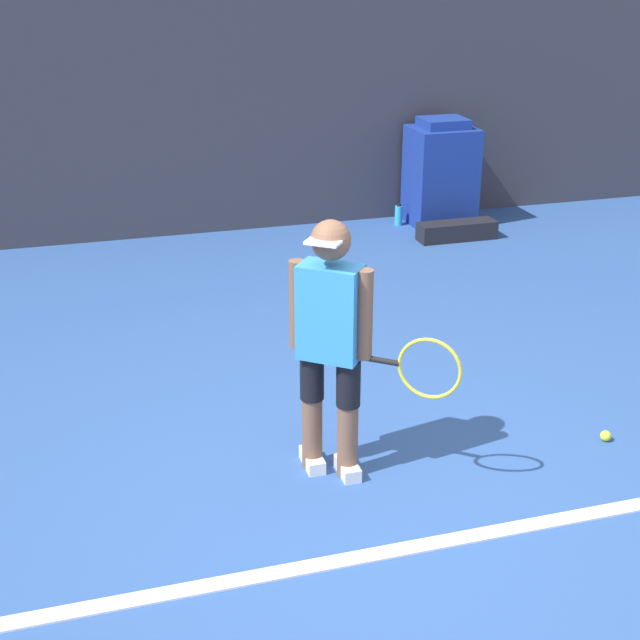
% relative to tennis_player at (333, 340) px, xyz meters
% --- Properties ---
extents(ground_plane, '(24.00, 24.00, 0.00)m').
position_rel_tennis_player_xyz_m(ground_plane, '(0.09, -0.42, -0.84)').
color(ground_plane, '#2D5193').
extents(back_wall, '(24.00, 0.10, 2.57)m').
position_rel_tennis_player_xyz_m(back_wall, '(0.09, 4.90, 0.45)').
color(back_wall, '#383842').
rests_on(back_wall, ground_plane).
extents(court_baseline, '(21.60, 0.10, 0.01)m').
position_rel_tennis_player_xyz_m(court_baseline, '(0.09, -0.82, -0.83)').
color(court_baseline, white).
rests_on(court_baseline, ground_plane).
extents(tennis_player, '(0.79, 0.66, 1.52)m').
position_rel_tennis_player_xyz_m(tennis_player, '(0.00, 0.00, 0.00)').
color(tennis_player, brown).
rests_on(tennis_player, ground_plane).
extents(tennis_ball, '(0.07, 0.07, 0.07)m').
position_rel_tennis_player_xyz_m(tennis_ball, '(1.73, -0.16, -0.80)').
color(tennis_ball, '#D1E533').
rests_on(tennis_ball, ground_plane).
extents(covered_chair, '(0.68, 0.61, 1.15)m').
position_rel_tennis_player_xyz_m(covered_chair, '(2.61, 4.50, -0.29)').
color(covered_chair, navy).
rests_on(covered_chair, ground_plane).
extents(equipment_bag, '(0.83, 0.25, 0.19)m').
position_rel_tennis_player_xyz_m(equipment_bag, '(2.55, 3.88, -0.74)').
color(equipment_bag, black).
rests_on(equipment_bag, ground_plane).
extents(water_bottle, '(0.09, 0.09, 0.24)m').
position_rel_tennis_player_xyz_m(water_bottle, '(2.16, 4.54, -0.73)').
color(water_bottle, '#33ADD6').
rests_on(water_bottle, ground_plane).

